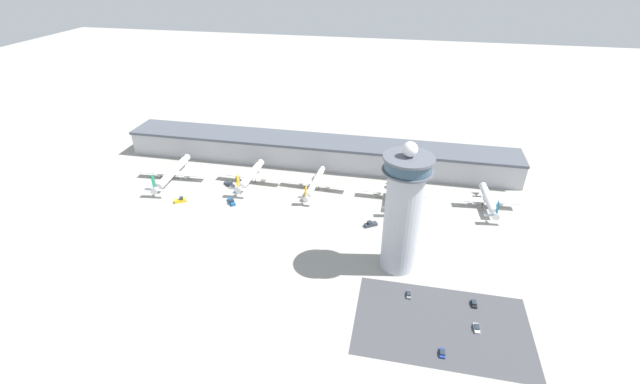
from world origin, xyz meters
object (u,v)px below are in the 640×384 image
object	(u,v)px
airplane_gate_charlie	(315,183)
service_truck_water	(232,202)
airplane_gate_echo	(489,200)
car_green_van	(409,294)
airplane_gate_bravo	(250,176)
control_tower	(403,211)
airplane_gate_delta	(393,192)
car_silver_sedan	(474,304)
airplane_gate_alpha	(172,173)
service_truck_fuel	(371,224)
car_maroon_suv	(477,328)
car_navy_sedan	(442,353)
service_truck_catering	(229,184)
service_truck_baggage	(181,200)

from	to	relation	value
airplane_gate_charlie	service_truck_water	xyz separation A→B (m)	(-41.10, -23.99, -3.04)
airplane_gate_echo	car_green_van	bearing A→B (deg)	-117.53
airplane_gate_bravo	service_truck_water	xyz separation A→B (m)	(-2.52, -23.91, -3.74)
control_tower	airplane_gate_bravo	size ratio (longest dim) A/B	1.52
airplane_gate_charlie	airplane_gate_delta	size ratio (longest dim) A/B	1.02
car_silver_sedan	airplane_gate_alpha	bearing A→B (deg)	156.81
service_truck_fuel	car_maroon_suv	size ratio (longest dim) A/B	1.42
car_green_van	car_maroon_suv	size ratio (longest dim) A/B	0.98
service_truck_fuel	car_navy_sedan	world-z (taller)	service_truck_fuel
airplane_gate_alpha	car_maroon_suv	distance (m)	185.64
service_truck_fuel	car_green_van	size ratio (longest dim) A/B	1.45
airplane_gate_echo	service_truck_catering	distance (m)	144.41
airplane_gate_bravo	service_truck_fuel	world-z (taller)	airplane_gate_bravo
service_truck_baggage	car_silver_sedan	xyz separation A→B (m)	(149.05, -47.98, -0.41)
airplane_gate_bravo	car_maroon_suv	xyz separation A→B (m)	(118.58, -89.02, -4.06)
airplane_gate_alpha	service_truck_catering	bearing A→B (deg)	-0.87
airplane_gate_alpha	service_truck_water	bearing A→B (deg)	-22.61
service_truck_baggage	car_silver_sedan	bearing A→B (deg)	-17.84
airplane_gate_delta	control_tower	bearing A→B (deg)	-85.01
airplane_gate_alpha	car_silver_sedan	xyz separation A→B (m)	(166.01, -71.10, -3.63)
airplane_gate_bravo	service_truck_catering	world-z (taller)	airplane_gate_bravo
airplane_gate_bravo	service_truck_baggage	distance (m)	41.62
service_truck_catering	service_truck_water	bearing A→B (deg)	-64.74
airplane_gate_alpha	car_green_van	world-z (taller)	airplane_gate_alpha
control_tower	car_green_van	size ratio (longest dim) A/B	12.55
airplane_gate_echo	service_truck_fuel	xyz separation A→B (m)	(-59.44, -29.70, -3.64)
control_tower	service_truck_fuel	size ratio (longest dim) A/B	8.63
airplane_gate_bravo	service_truck_fuel	distance (m)	79.95
airplane_gate_alpha	car_silver_sedan	size ratio (longest dim) A/B	10.41
control_tower	airplane_gate_alpha	distance (m)	147.31
airplane_gate_delta	car_navy_sedan	xyz separation A→B (m)	(22.63, -100.88, -4.07)
airplane_gate_alpha	service_truck_fuel	distance (m)	123.53
airplane_gate_bravo	service_truck_baggage	size ratio (longest dim) A/B	5.83
control_tower	airplane_gate_delta	bearing A→B (deg)	94.99
car_navy_sedan	car_maroon_suv	bearing A→B (deg)	47.38
control_tower	car_green_van	bearing A→B (deg)	-72.24
service_truck_catering	service_truck_water	world-z (taller)	service_truck_water
service_truck_baggage	car_maroon_suv	world-z (taller)	service_truck_baggage
service_truck_baggage	airplane_gate_bravo	bearing A→B (deg)	43.37
control_tower	car_silver_sedan	xyz separation A→B (m)	(30.74, -18.02, -27.77)
car_silver_sedan	airplane_gate_bravo	bearing A→B (deg)	147.26
service_truck_fuel	airplane_gate_echo	bearing A→B (deg)	26.55
car_green_van	car_silver_sedan	xyz separation A→B (m)	(25.01, -0.14, 0.06)
airplane_gate_bravo	airplane_gate_charlie	size ratio (longest dim) A/B	1.01
airplane_gate_alpha	car_maroon_suv	world-z (taller)	airplane_gate_alpha
airplane_gate_bravo	car_maroon_suv	bearing A→B (deg)	-36.89
control_tower	service_truck_catering	bearing A→B (deg)	152.09
control_tower	airplane_gate_bravo	world-z (taller)	control_tower
airplane_gate_echo	service_truck_catering	world-z (taller)	airplane_gate_echo
airplane_gate_bravo	airplane_gate_delta	world-z (taller)	airplane_gate_bravo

